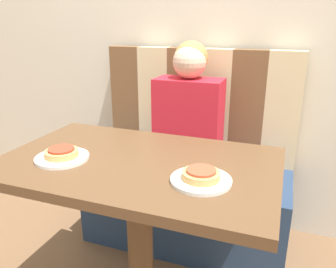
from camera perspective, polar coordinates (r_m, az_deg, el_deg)
wall_back at (r=1.99m, az=6.69°, el=20.74°), size 7.00×0.05×2.60m
booth_seat at (r=1.96m, az=3.28°, el=-11.96°), size 1.12×0.51×0.45m
booth_backrest at (r=1.95m, az=5.41°, el=5.17°), size 1.12×0.08×0.64m
dining_table at (r=1.24m, az=-5.16°, el=-9.35°), size 1.00×0.62×0.76m
person at (r=1.75m, az=3.64°, el=4.11°), size 0.35×0.20×0.69m
plate_left at (r=1.24m, az=-17.95°, el=-3.96°), size 0.19×0.19×0.01m
plate_right at (r=1.03m, az=5.75°, el=-8.01°), size 0.19×0.19×0.01m
pizza_left at (r=1.24m, az=-18.04°, el=-3.10°), size 0.12×0.12×0.03m
pizza_right at (r=1.02m, az=5.79°, el=-7.00°), size 0.12×0.12×0.03m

